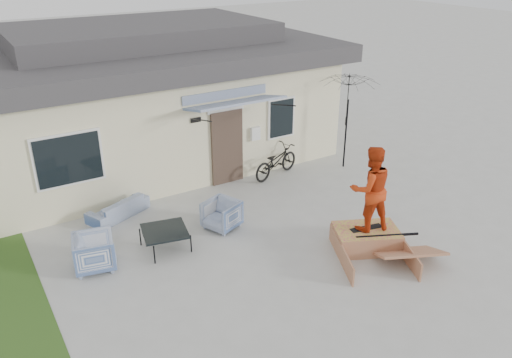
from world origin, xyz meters
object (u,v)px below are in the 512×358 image
armchair_right (221,213)px  patio_umbrella (347,111)px  skate_ramp (366,239)px  loveseat (118,205)px  skater (371,188)px  skateboard (366,228)px  armchair_left (94,250)px  coffee_table (165,239)px  bicycle (276,158)px

armchair_right → patio_umbrella: 5.26m
patio_umbrella → skate_ramp: (-2.60, -3.80, -1.52)m
loveseat → skater: (4.24, -4.29, 1.16)m
skateboard → armchair_right: bearing=145.2°
armchair_left → patio_umbrella: bearing=-67.7°
coffee_table → skateboard: 4.45m
coffee_table → skater: (3.83, -2.26, 1.23)m
bicycle → skateboard: 4.29m
loveseat → bicycle: (4.69, -0.02, 0.25)m
armchair_right → patio_umbrella: bearing=83.2°
bicycle → skateboard: size_ratio=2.31×
coffee_table → skater: bearing=-30.6°
armchair_left → skateboard: 5.84m
patio_umbrella → armchair_right: bearing=-164.8°
armchair_right → bicycle: bicycle is taller
armchair_left → skateboard: (5.35, -2.34, 0.07)m
bicycle → skater: size_ratio=0.91×
coffee_table → armchair_right: bearing=6.5°
skate_ramp → bicycle: bearing=108.8°
bicycle → armchair_left: bearing=92.3°
armchair_right → skater: skater is taller
armchair_left → armchair_right: (3.03, 0.09, -0.03)m
bicycle → patio_umbrella: patio_umbrella is taller
loveseat → armchair_left: size_ratio=1.90×
loveseat → skateboard: 6.04m
skateboard → skater: (0.00, 0.00, 0.98)m
armchair_right → skater: (2.32, -2.43, 1.08)m
armchair_left → skateboard: bearing=-101.5°
coffee_table → loveseat: bearing=101.6°
loveseat → skater: bearing=111.6°
loveseat → coffee_table: size_ratio=1.66×
loveseat → armchair_left: (-1.11, -1.95, 0.11)m
armchair_right → skate_ramp: size_ratio=0.41×
bicycle → skater: bearing=158.0°
armchair_right → bicycle: bearing=101.6°
armchair_left → patio_umbrella: size_ratio=0.38×
bicycle → skate_ramp: bicycle is taller
patio_umbrella → skateboard: patio_umbrella is taller
coffee_table → armchair_left: bearing=177.1°
loveseat → bicycle: bearing=156.6°
loveseat → skater: 6.15m
armchair_right → skateboard: (2.32, -2.43, 0.10)m
armchair_left → skate_ramp: bearing=-101.9°
skateboard → skater: size_ratio=0.39×
patio_umbrella → skateboard: 4.73m
armchair_right → bicycle: 3.33m
coffee_table → skate_ramp: size_ratio=0.51×
loveseat → skateboard: size_ratio=2.10×
skateboard → bicycle: bearing=95.5°
armchair_left → coffee_table: (1.52, -0.08, -0.18)m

